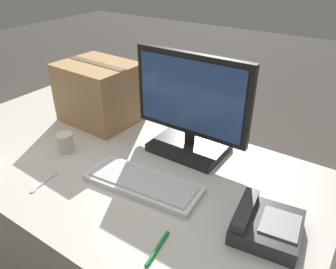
# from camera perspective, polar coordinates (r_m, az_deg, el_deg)

# --- Properties ---
(ground_plane) EXTENTS (12.00, 12.00, 0.00)m
(ground_plane) POSITION_cam_1_polar(r_m,az_deg,el_deg) (1.91, -8.39, -22.10)
(ground_plane) COLOR #47423D
(office_desk) EXTENTS (1.80, 0.90, 0.71)m
(office_desk) POSITION_cam_1_polar(r_m,az_deg,el_deg) (1.65, -9.31, -14.39)
(office_desk) COLOR beige
(office_desk) RESTS_ON ground_plane
(monitor) EXTENTS (0.52, 0.24, 0.43)m
(monitor) POSITION_cam_1_polar(r_m,az_deg,el_deg) (1.37, 3.93, 3.93)
(monitor) COLOR black
(monitor) RESTS_ON office_desk
(keyboard) EXTENTS (0.46, 0.21, 0.03)m
(keyboard) POSITION_cam_1_polar(r_m,az_deg,el_deg) (1.24, -4.40, -8.42)
(keyboard) COLOR silver
(keyboard) RESTS_ON office_desk
(desk_phone) EXTENTS (0.23, 0.23, 0.08)m
(desk_phone) POSITION_cam_1_polar(r_m,az_deg,el_deg) (1.10, 16.54, -14.90)
(desk_phone) COLOR #2D2D33
(desk_phone) RESTS_ON office_desk
(paper_cup_right) EXTENTS (0.07, 0.07, 0.09)m
(paper_cup_right) POSITION_cam_1_polar(r_m,az_deg,el_deg) (1.49, -17.38, -1.36)
(paper_cup_right) COLOR beige
(paper_cup_right) RESTS_ON office_desk
(spoon) EXTENTS (0.03, 0.14, 0.00)m
(spoon) POSITION_cam_1_polar(r_m,az_deg,el_deg) (1.34, -21.29, -8.23)
(spoon) COLOR silver
(spoon) RESTS_ON office_desk
(cardboard_box) EXTENTS (0.38, 0.31, 0.30)m
(cardboard_box) POSITION_cam_1_polar(r_m,az_deg,el_deg) (1.69, -11.87, 7.19)
(cardboard_box) COLOR tan
(cardboard_box) RESTS_ON office_desk
(pen_marker) EXTENTS (0.03, 0.14, 0.01)m
(pen_marker) POSITION_cam_1_polar(r_m,az_deg,el_deg) (1.03, -1.85, -19.16)
(pen_marker) COLOR #198C33
(pen_marker) RESTS_ON office_desk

